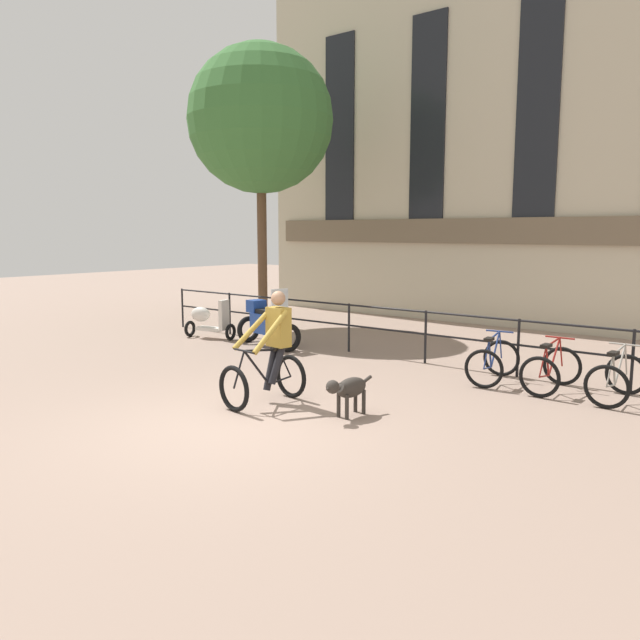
{
  "coord_description": "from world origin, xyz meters",
  "views": [
    {
      "loc": [
        6.0,
        -5.54,
        2.59
      ],
      "look_at": [
        -0.79,
        2.86,
        1.05
      ],
      "focal_mm": 35.0,
      "sensor_mm": 36.0,
      "label": 1
    }
  ],
  "objects": [
    {
      "name": "parked_bicycle_mid_right",
      "position": [
        3.69,
        4.54,
        0.36
      ],
      "size": [
        0.69,
        1.13,
        0.86
      ],
      "rotation": [
        0.0,
        0.0,
        3.11
      ],
      "color": "black",
      "rests_on": "ground_plane"
    },
    {
      "name": "parked_bicycle_mid_left",
      "position": [
        2.69,
        4.54,
        0.36
      ],
      "size": [
        0.67,
        1.12,
        0.86
      ],
      "rotation": [
        0.0,
        0.0,
        3.13
      ],
      "color": "black",
      "rests_on": "ground_plane"
    },
    {
      "name": "cyclist_with_bike",
      "position": [
        -0.39,
        1.17,
        0.76
      ],
      "size": [
        0.81,
        1.24,
        1.7
      ],
      "rotation": [
        0.0,
        0.0,
        -0.12
      ],
      "color": "black",
      "rests_on": "ground_plane"
    },
    {
      "name": "parked_motorcycle",
      "position": [
        -3.63,
        4.5,
        0.56
      ],
      "size": [
        1.79,
        0.94,
        1.35
      ],
      "rotation": [
        0.0,
        0.0,
        1.37
      ],
      "color": "black",
      "rests_on": "ground_plane"
    },
    {
      "name": "parked_bicycle_near_lamp",
      "position": [
        1.69,
        4.54,
        0.36
      ],
      "size": [
        0.8,
        1.19,
        0.86
      ],
      "rotation": [
        0.0,
        0.0,
        3.27
      ],
      "color": "black",
      "rests_on": "ground_plane"
    },
    {
      "name": "dog",
      "position": [
        0.96,
        1.33,
        0.4
      ],
      "size": [
        0.29,
        0.96,
        0.58
      ],
      "rotation": [
        0.0,
        0.0,
        -0.09
      ],
      "color": "#332D28",
      "rests_on": "ground_plane"
    },
    {
      "name": "building_facade",
      "position": [
        -0.0,
        10.99,
        5.18
      ],
      "size": [
        18.0,
        0.72,
        10.42
      ],
      "color": "#BCB299",
      "rests_on": "ground_plane"
    },
    {
      "name": "ground_plane",
      "position": [
        0.0,
        0.0,
        0.0
      ],
      "size": [
        60.0,
        60.0,
        0.0
      ],
      "primitive_type": "plane",
      "color": "gray"
    },
    {
      "name": "parked_scooter",
      "position": [
        -5.54,
        4.41,
        0.46
      ],
      "size": [
        1.34,
        0.68,
        0.96
      ],
      "rotation": [
        0.0,
        0.0,
        1.8
      ],
      "color": "black",
      "rests_on": "ground_plane"
    },
    {
      "name": "tree_canalside_left",
      "position": [
        -6.08,
        6.88,
        5.54
      ],
      "size": [
        3.92,
        3.92,
        7.51
      ],
      "color": "brown",
      "rests_on": "ground_plane"
    },
    {
      "name": "canal_railing",
      "position": [
        -0.0,
        5.2,
        0.71
      ],
      "size": [
        15.05,
        0.05,
        1.05
      ],
      "color": "black",
      "rests_on": "ground_plane"
    }
  ]
}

